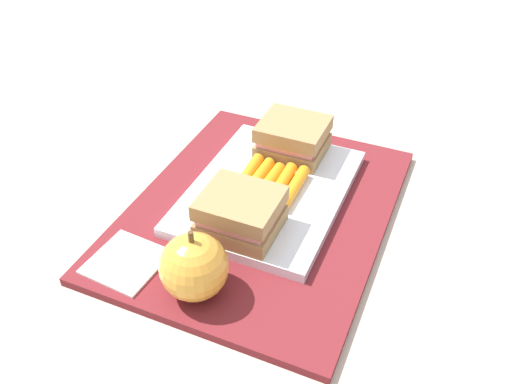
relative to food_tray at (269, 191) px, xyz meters
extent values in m
plane|color=#B7AD99|center=(0.03, 0.00, -0.02)|extent=(2.40, 2.40, 0.00)
cube|color=maroon|center=(0.03, 0.00, -0.01)|extent=(0.36, 0.28, 0.01)
cube|color=white|center=(0.00, 0.00, 0.00)|extent=(0.23, 0.17, 0.01)
cube|color=#9E7A4C|center=(-0.08, 0.00, 0.01)|extent=(0.07, 0.08, 0.02)
cube|color=pink|center=(-0.08, 0.00, 0.03)|extent=(0.07, 0.07, 0.01)
cube|color=#9E7A4C|center=(-0.08, 0.00, 0.04)|extent=(0.07, 0.08, 0.02)
cube|color=#9E7A4C|center=(0.08, 0.00, 0.01)|extent=(0.07, 0.08, 0.02)
cube|color=pink|center=(0.08, 0.00, 0.03)|extent=(0.07, 0.07, 0.01)
cube|color=#9E7A4C|center=(0.08, 0.00, 0.04)|extent=(0.07, 0.08, 0.02)
cylinder|color=orange|center=(0.00, -0.03, 0.01)|extent=(0.08, 0.01, 0.02)
cylinder|color=orange|center=(0.00, -0.01, 0.01)|extent=(0.08, 0.01, 0.02)
cylinder|color=orange|center=(0.00, 0.00, 0.01)|extent=(0.08, 0.01, 0.02)
cylinder|color=orange|center=(0.00, 0.01, 0.01)|extent=(0.08, 0.01, 0.02)
cylinder|color=orange|center=(0.00, 0.03, 0.01)|extent=(0.08, 0.01, 0.02)
sphere|color=gold|center=(0.16, -0.01, 0.03)|extent=(0.07, 0.07, 0.07)
cylinder|color=brown|center=(0.16, -0.01, 0.06)|extent=(0.01, 0.01, 0.01)
cube|color=white|center=(0.16, -0.09, 0.00)|extent=(0.08, 0.08, 0.00)
camera|label=1|loc=(0.47, 0.19, 0.40)|focal=38.45mm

